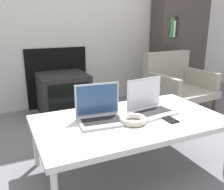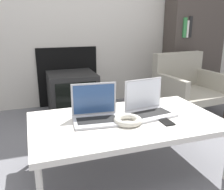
% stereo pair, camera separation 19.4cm
% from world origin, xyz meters
% --- Properties ---
extents(ground_plane, '(14.00, 14.00, 0.00)m').
position_xyz_m(ground_plane, '(0.00, 0.00, 0.00)').
color(ground_plane, slate).
extents(table, '(1.28, 0.73, 0.38)m').
position_xyz_m(table, '(0.00, 0.20, 0.36)').
color(table, silver).
rests_on(table, ground_plane).
extents(laptop_left, '(0.33, 0.26, 0.24)m').
position_xyz_m(laptop_left, '(-0.20, 0.26, 0.44)').
color(laptop_left, '#B2B2B7').
rests_on(laptop_left, table).
extents(laptop_right, '(0.34, 0.27, 0.24)m').
position_xyz_m(laptop_right, '(0.19, 0.26, 0.44)').
color(laptop_right, silver).
rests_on(laptop_right, table).
extents(headphones, '(0.19, 0.19, 0.04)m').
position_xyz_m(headphones, '(-0.01, 0.14, 0.41)').
color(headphones, beige).
rests_on(headphones, table).
extents(phone, '(0.07, 0.13, 0.01)m').
position_xyz_m(phone, '(0.23, 0.07, 0.39)').
color(phone, black).
rests_on(phone, table).
extents(tv, '(0.53, 0.53, 0.46)m').
position_xyz_m(tv, '(-0.14, 1.52, 0.23)').
color(tv, black).
rests_on(tv, ground_plane).
extents(armchair, '(0.72, 0.68, 0.67)m').
position_xyz_m(armchair, '(1.12, 1.12, 0.33)').
color(armchair, gray).
rests_on(armchair, ground_plane).
extents(bookshelf, '(0.76, 0.32, 1.50)m').
position_xyz_m(bookshelf, '(1.55, 1.63, 0.75)').
color(bookshelf, '#3F3833').
rests_on(bookshelf, ground_plane).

